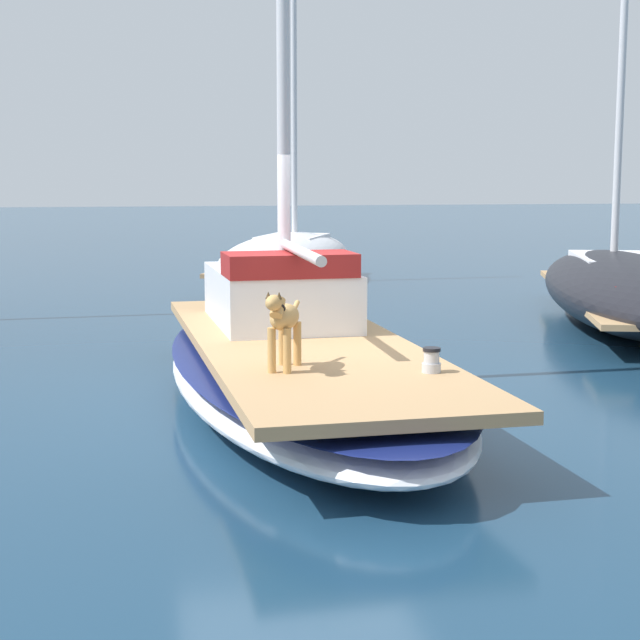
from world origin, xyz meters
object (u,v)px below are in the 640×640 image
dog_tan (283,321)px  moored_boat_far_astern (287,258)px  sailboat_main (302,372)px  deck_winch (431,361)px  moored_boat_starboard_side (622,287)px

dog_tan → moored_boat_far_astern: size_ratio=0.14×
sailboat_main → dog_tan: size_ratio=8.19×
dog_tan → deck_winch: dog_tan is taller
sailboat_main → moored_boat_far_astern: moored_boat_far_astern is taller
moored_boat_far_astern → moored_boat_starboard_side: bearing=-55.1°
sailboat_main → moored_boat_far_astern: 10.70m
moored_boat_starboard_side → sailboat_main: bearing=-141.9°
dog_tan → deck_winch: bearing=-15.2°
sailboat_main → deck_winch: bearing=-65.8°
deck_winch → moored_boat_starboard_side: size_ratio=0.03×
moored_boat_far_astern → dog_tan: bearing=-98.6°
deck_winch → moored_boat_starboard_side: bearing=52.0°
sailboat_main → moored_boat_starboard_side: (5.70, 4.47, 0.23)m
moored_boat_starboard_side → moored_boat_far_astern: bearing=124.9°
sailboat_main → moored_boat_starboard_side: bearing=38.1°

